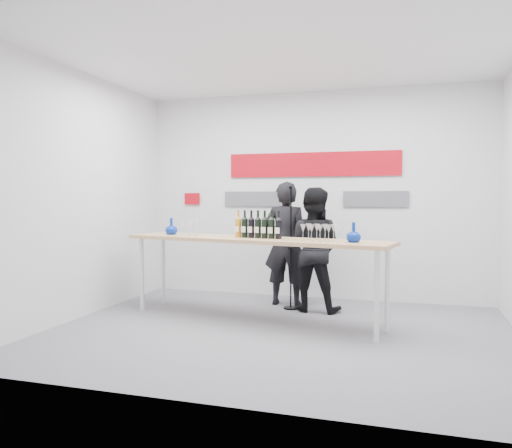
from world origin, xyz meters
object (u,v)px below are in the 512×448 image
object	(u,v)px
presenter_left	(286,243)
mic_stand	(291,271)
presenter_right	(312,249)
tasting_table	(254,244)

from	to	relation	value
presenter_left	mic_stand	distance (m)	0.44
presenter_right	mic_stand	size ratio (longest dim) A/B	0.98
tasting_table	mic_stand	world-z (taller)	mic_stand
tasting_table	presenter_left	distance (m)	0.98
tasting_table	presenter_left	size ratio (longest dim) A/B	1.99
tasting_table	presenter_right	xyz separation A→B (m)	(0.58, 0.71, -0.11)
tasting_table	mic_stand	bearing A→B (deg)	79.68
presenter_right	presenter_left	bearing A→B (deg)	-28.20
tasting_table	presenter_right	size ratio (longest dim) A/B	2.10
tasting_table	presenter_left	bearing A→B (deg)	91.56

